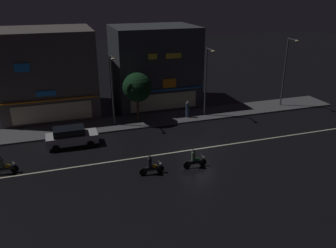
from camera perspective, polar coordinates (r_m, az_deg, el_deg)
The scene contains 15 objects.
ground_plane at distance 29.35m, azimuth 5.09°, elevation -4.15°, with size 140.00×140.00×0.00m, color black.
lane_divider_stripe at distance 29.35m, azimuth 5.09°, elevation -4.13°, with size 36.58×0.16×0.01m, color beige.
sidewalk_far at distance 36.03m, azimuth 0.24°, elevation 1.04°, with size 38.50×3.75×0.14m, color #4C4C4F.
storefront_left_block at distance 38.92m, azimuth -19.27°, elevation 8.15°, with size 9.48×8.49×8.95m.
storefront_center_block at distance 39.93m, azimuth -2.33°, elevation 9.61°, with size 9.24×7.54×8.92m.
streetlamp_west at distance 32.98m, azimuth -9.20°, elevation 6.45°, with size 0.44×1.64×6.96m.
streetlamp_mid at distance 35.50m, azimuth 6.47°, elevation 7.83°, with size 0.44×1.64×7.15m.
streetlamp_east at distance 40.68m, azimuth 19.05°, elevation 8.94°, with size 0.44×1.64×7.66m.
pedestrian_on_sidewalk at distance 35.86m, azimuth 3.23°, elevation 2.37°, with size 0.36×0.36×1.72m.
street_tree at distance 34.05m, azimuth -5.14°, elevation 6.07°, with size 2.90×2.90×4.98m.
parked_car_near_kerb at distance 30.65m, azimuth -15.77°, elevation -1.99°, with size 4.30×1.98×1.67m.
motorcycle_lead at distance 25.18m, azimuth -2.84°, elevation -7.06°, with size 1.90×0.60×1.52m.
motorcycle_following at distance 27.90m, azimuth -25.69°, elevation -6.34°, with size 1.90×0.60×1.52m.
motorcycle_opposite_lane at distance 26.14m, azimuth 4.41°, elevation -5.97°, with size 1.90×0.60×1.52m.
traffic_cone at distance 31.80m, azimuth -13.56°, elevation -2.06°, with size 0.36×0.36×0.55m, color orange.
Camera 1 is at (-10.74, -24.21, 12.65)m, focal length 36.67 mm.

